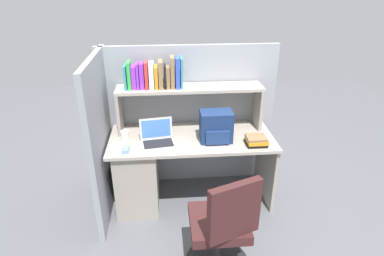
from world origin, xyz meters
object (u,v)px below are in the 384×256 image
Objects in this scene: backpack at (216,127)px; computer_mouse at (126,150)px; laptop at (157,138)px; office_chair at (222,233)px; paper_cup at (125,136)px.

backpack is 2.88× the size of computer_mouse.
laptop reaches higher than computer_mouse.
computer_mouse is (-0.28, -0.14, -0.03)m from laptop.
computer_mouse is at bearing -64.51° from office_chair.
paper_cup is (-0.02, 0.21, 0.04)m from computer_mouse.
office_chair is at bearing -61.12° from laptop.
computer_mouse is at bearing -83.34° from paper_cup.
laptop reaches higher than paper_cup.
office_chair reaches higher than computer_mouse.
paper_cup is (-0.31, 0.07, 0.00)m from laptop.
laptop is 0.56m from backpack.
backpack is at bearing -4.70° from paper_cup.
computer_mouse is (-0.84, -0.14, -0.13)m from backpack.
laptop is 3.33× the size of paper_cup.
paper_cup is 1.29m from office_chair.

